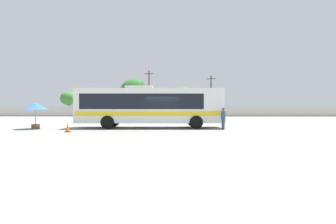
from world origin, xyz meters
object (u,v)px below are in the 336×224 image
object	(u,v)px
vendor_umbrella_near_gate_blue	(35,107)
roadside_tree_midleft	(134,90)
parked_car_rightmost_dark_blue	(196,113)
parked_car_leftmost_silver	(86,112)
roadside_tree_left	(69,98)
traffic_cone_on_apron	(68,128)
roadside_tree_midright	(182,95)
parked_car_second_silver	(119,113)
attendant_by_bus_door	(223,117)
utility_pole_near	(211,95)
utility_pole_far	(149,92)
coach_bus_white_yellow	(149,105)
parked_car_third_black	(158,112)

from	to	relation	value
vendor_umbrella_near_gate_blue	roadside_tree_midleft	size ratio (longest dim) A/B	0.28
vendor_umbrella_near_gate_blue	parked_car_rightmost_dark_blue	distance (m)	27.79
parked_car_leftmost_silver	roadside_tree_left	bearing A→B (deg)	126.52
roadside_tree_left	traffic_cone_on_apron	bearing A→B (deg)	-68.35
roadside_tree_midleft	roadside_tree_midright	world-z (taller)	roadside_tree_midleft
parked_car_second_silver	roadside_tree_midleft	size ratio (longest dim) A/B	0.57
roadside_tree_midleft	roadside_tree_midright	bearing A→B (deg)	3.97
attendant_by_bus_door	parked_car_rightmost_dark_blue	xyz separation A→B (m)	(0.14, 24.01, -0.16)
vendor_umbrella_near_gate_blue	roadside_tree_midright	bearing A→B (deg)	68.64
utility_pole_near	traffic_cone_on_apron	world-z (taller)	utility_pole_near
parked_car_rightmost_dark_blue	parked_car_second_silver	bearing A→B (deg)	177.67
utility_pole_far	roadside_tree_midright	bearing A→B (deg)	12.41
attendant_by_bus_door	parked_car_second_silver	world-z (taller)	attendant_by_bus_door
vendor_umbrella_near_gate_blue	roadside_tree_midright	world-z (taller)	roadside_tree_midright
utility_pole_near	traffic_cone_on_apron	distance (m)	35.60
parked_car_second_silver	utility_pole_near	distance (m)	17.59
utility_pole_near	parked_car_leftmost_silver	bearing A→B (deg)	-164.03
coach_bus_white_yellow	roadside_tree_midright	size ratio (longest dim) A/B	2.08
attendant_by_bus_door	parked_car_third_black	bearing A→B (deg)	104.67
vendor_umbrella_near_gate_blue	parked_car_second_silver	bearing A→B (deg)	85.99
attendant_by_bus_door	parked_car_third_black	xyz separation A→B (m)	(-6.28, 23.98, -0.12)
parked_car_second_silver	utility_pole_far	xyz separation A→B (m)	(4.44, 6.79, 3.82)
roadside_tree_left	roadside_tree_midleft	distance (m)	13.47
traffic_cone_on_apron	attendant_by_bus_door	bearing A→B (deg)	11.19
parked_car_second_silver	utility_pole_near	xyz separation A→B (m)	(16.35, 5.61, 3.25)
coach_bus_white_yellow	roadside_tree_midleft	world-z (taller)	roadside_tree_midleft
traffic_cone_on_apron	utility_pole_near	bearing A→B (deg)	65.93
parked_car_third_black	roadside_tree_left	size ratio (longest dim) A/B	0.89
attendant_by_bus_door	vendor_umbrella_near_gate_blue	xyz separation A→B (m)	(-14.58, 0.46, 0.80)
utility_pole_far	roadside_tree_left	world-z (taller)	utility_pole_far
attendant_by_bus_door	traffic_cone_on_apron	world-z (taller)	attendant_by_bus_door
vendor_umbrella_near_gate_blue	parked_car_second_silver	xyz separation A→B (m)	(1.69, 24.08, -0.96)
roadside_tree_midleft	roadside_tree_midright	size ratio (longest dim) A/B	1.27
attendant_by_bus_door	utility_pole_far	bearing A→B (deg)	105.09
parked_car_second_silver	roadside_tree_left	size ratio (longest dim) A/B	0.85
vendor_umbrella_near_gate_blue	utility_pole_far	distance (m)	31.61
utility_pole_near	roadside_tree_midright	distance (m)	6.00
utility_pole_far	roadside_tree_left	size ratio (longest dim) A/B	1.82
roadside_tree_left	attendant_by_bus_door	bearing A→B (deg)	-52.82
vendor_umbrella_near_gate_blue	roadside_tree_left	bearing A→B (deg)	107.64
parked_car_third_black	attendant_by_bus_door	bearing A→B (deg)	-75.33
vendor_umbrella_near_gate_blue	roadside_tree_midright	xyz separation A→B (m)	(12.63, 32.30, 2.33)
attendant_by_bus_door	parked_car_third_black	world-z (taller)	attendant_by_bus_door
roadside_tree_midright	roadside_tree_midleft	bearing A→B (deg)	-176.03
vendor_umbrella_near_gate_blue	traffic_cone_on_apron	size ratio (longest dim) A/B	3.19
parked_car_second_silver	parked_car_third_black	xyz separation A→B (m)	(6.61, -0.56, 0.04)
coach_bus_white_yellow	utility_pole_near	xyz separation A→B (m)	(9.27, 28.47, 2.17)
parked_car_rightmost_dark_blue	roadside_tree_left	xyz separation A→B (m)	(-24.99, 8.75, 2.66)
parked_car_leftmost_silver	parked_car_third_black	bearing A→B (deg)	0.24
utility_pole_far	roadside_tree_midleft	bearing A→B (deg)	165.82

